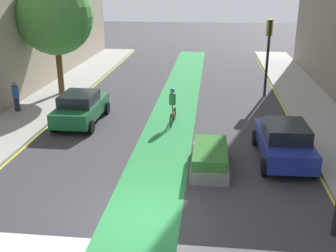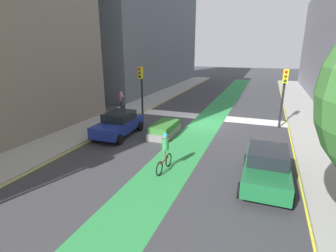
# 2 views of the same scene
# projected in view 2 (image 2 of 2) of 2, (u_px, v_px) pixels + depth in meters

# --- Properties ---
(ground_plane) EXTENTS (120.00, 120.00, 0.00)m
(ground_plane) POSITION_uv_depth(u_px,v_px,m) (205.00, 124.00, 20.30)
(ground_plane) COLOR #38383D
(bike_lane_paint) EXTENTS (2.40, 60.00, 0.01)m
(bike_lane_paint) POSITION_uv_depth(u_px,v_px,m) (206.00, 124.00, 20.28)
(bike_lane_paint) COLOR #2D8C47
(bike_lane_paint) RESTS_ON ground_plane
(crosswalk_band) EXTENTS (12.00, 1.80, 0.01)m
(crosswalk_band) POSITION_uv_depth(u_px,v_px,m) (210.00, 117.00, 22.09)
(crosswalk_band) COLOR silver
(crosswalk_band) RESTS_ON ground_plane
(sidewalk_left) EXTENTS (3.00, 60.00, 0.15)m
(sidewalk_left) POSITION_uv_depth(u_px,v_px,m) (314.00, 133.00, 17.75)
(sidewalk_left) COLOR #9E9E99
(sidewalk_left) RESTS_ON ground_plane
(curb_stripe_left) EXTENTS (0.16, 60.00, 0.01)m
(curb_stripe_left) POSITION_uv_depth(u_px,v_px,m) (290.00, 132.00, 18.28)
(curb_stripe_left) COLOR yellow
(curb_stripe_left) RESTS_ON ground_plane
(sidewalk_right) EXTENTS (3.00, 60.00, 0.15)m
(sidewalk_right) POSITION_uv_depth(u_px,v_px,m) (121.00, 114.00, 22.79)
(sidewalk_right) COLOR #9E9E99
(sidewalk_right) RESTS_ON ground_plane
(curb_stripe_right) EXTENTS (0.16, 60.00, 0.01)m
(curb_stripe_right) POSITION_uv_depth(u_px,v_px,m) (136.00, 117.00, 22.31)
(curb_stripe_right) COLOR yellow
(curb_stripe_right) RESTS_ON ground_plane
(traffic_signal_near_right) EXTENTS (0.35, 0.52, 4.18)m
(traffic_signal_near_right) POSITION_uv_depth(u_px,v_px,m) (141.00, 82.00, 21.35)
(traffic_signal_near_right) COLOR black
(traffic_signal_near_right) RESTS_ON ground_plane
(traffic_signal_near_left) EXTENTS (0.35, 0.52, 4.24)m
(traffic_signal_near_left) POSITION_uv_depth(u_px,v_px,m) (284.00, 87.00, 18.37)
(traffic_signal_near_left) COLOR black
(traffic_signal_near_left) RESTS_ON ground_plane
(car_blue_right_far) EXTENTS (2.11, 4.24, 1.57)m
(car_blue_right_far) POSITION_uv_depth(u_px,v_px,m) (118.00, 124.00, 17.39)
(car_blue_right_far) COLOR navy
(car_blue_right_far) RESTS_ON ground_plane
(car_green_left_far) EXTENTS (2.02, 4.20, 1.57)m
(car_green_left_far) POSITION_uv_depth(u_px,v_px,m) (267.00, 167.00, 11.16)
(car_green_left_far) COLOR #196033
(car_green_left_far) RESTS_ON ground_plane
(cyclist_in_lane) EXTENTS (0.32, 1.73, 1.86)m
(cyclist_in_lane) POSITION_uv_depth(u_px,v_px,m) (165.00, 151.00, 12.39)
(cyclist_in_lane) COLOR black
(cyclist_in_lane) RESTS_ON ground_plane
(pedestrian_sidewalk_right_a) EXTENTS (0.34, 0.34, 1.52)m
(pedestrian_sidewalk_right_a) POSITION_uv_depth(u_px,v_px,m) (124.00, 104.00, 22.85)
(pedestrian_sidewalk_right_a) COLOR #262638
(pedestrian_sidewalk_right_a) RESTS_ON sidewalk_right
(pedestrian_sidewalk_right_b) EXTENTS (0.34, 0.34, 1.59)m
(pedestrian_sidewalk_right_b) POSITION_uv_depth(u_px,v_px,m) (122.00, 100.00, 24.40)
(pedestrian_sidewalk_right_b) COLOR #262638
(pedestrian_sidewalk_right_b) RESTS_ON sidewalk_right
(median_planter) EXTENTS (1.40, 2.94, 0.85)m
(median_planter) POSITION_uv_depth(u_px,v_px,m) (164.00, 130.00, 17.48)
(median_planter) COLOR slate
(median_planter) RESTS_ON ground_plane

